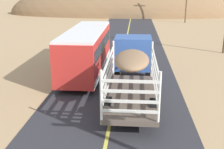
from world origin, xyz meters
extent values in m
cube|color=#3359A5|center=(0.95, 12.86, 1.82)|extent=(2.50, 2.20, 2.20)
cube|color=#192333|center=(0.95, 12.86, 2.27)|extent=(2.53, 1.54, 0.70)
cube|color=brown|center=(0.95, 7.46, 0.72)|extent=(2.50, 6.40, 0.24)
cylinder|color=silver|center=(-0.24, 10.60, 1.94)|extent=(0.12, 0.12, 2.20)
cylinder|color=silver|center=(2.14, 10.60, 1.94)|extent=(0.12, 0.12, 2.20)
cylinder|color=silver|center=(-0.24, 4.32, 1.94)|extent=(0.12, 0.12, 2.20)
cylinder|color=silver|center=(2.14, 4.32, 1.94)|extent=(0.12, 0.12, 2.20)
cube|color=silver|center=(-0.26, 7.46, 1.28)|extent=(0.08, 6.30, 0.12)
cube|color=silver|center=(2.16, 7.46, 1.28)|extent=(0.08, 6.30, 0.12)
cube|color=silver|center=(0.95, 4.30, 1.28)|extent=(2.40, 0.08, 0.12)
cube|color=silver|center=(-0.26, 7.46, 1.72)|extent=(0.08, 6.30, 0.12)
cube|color=silver|center=(2.16, 7.46, 1.72)|extent=(0.08, 6.30, 0.12)
cube|color=silver|center=(0.95, 4.30, 1.72)|extent=(2.40, 0.08, 0.12)
cube|color=silver|center=(-0.26, 7.46, 2.16)|extent=(0.08, 6.30, 0.12)
cube|color=silver|center=(2.16, 7.46, 2.16)|extent=(0.08, 6.30, 0.12)
cube|color=silver|center=(0.95, 4.30, 2.16)|extent=(2.40, 0.08, 0.12)
cube|color=silver|center=(-0.26, 7.46, 2.60)|extent=(0.08, 6.30, 0.12)
cube|color=silver|center=(2.16, 7.46, 2.60)|extent=(0.08, 6.30, 0.12)
cube|color=silver|center=(0.95, 4.30, 2.60)|extent=(2.40, 0.08, 0.12)
ellipsoid|color=#8C6B4C|center=(0.95, 7.46, 2.69)|extent=(1.75, 3.84, 0.70)
cylinder|color=black|center=(-0.14, 12.86, 0.57)|extent=(0.32, 1.10, 1.10)
cylinder|color=black|center=(2.04, 12.86, 0.57)|extent=(0.32, 1.10, 1.10)
cylinder|color=black|center=(-0.14, 6.18, 0.57)|extent=(0.32, 1.10, 1.10)
cylinder|color=black|center=(2.04, 6.18, 0.57)|extent=(0.32, 1.10, 1.10)
cube|color=red|center=(-2.48, 13.87, 1.72)|extent=(2.50, 10.00, 2.70)
cube|color=white|center=(-2.48, 13.87, 3.15)|extent=(2.45, 9.80, 0.16)
cube|color=#192333|center=(-2.48, 13.87, 2.19)|extent=(2.54, 9.20, 0.80)
cube|color=silver|center=(-2.48, 13.87, 0.57)|extent=(2.53, 9.80, 0.36)
cylinder|color=black|center=(-3.58, 17.12, 0.52)|extent=(0.30, 1.00, 1.00)
cylinder|color=black|center=(-1.38, 17.12, 0.52)|extent=(0.30, 1.00, 1.00)
cylinder|color=black|center=(-3.58, 10.62, 0.52)|extent=(0.30, 1.00, 1.00)
cylinder|color=black|center=(-1.38, 10.62, 0.52)|extent=(0.30, 1.00, 1.00)
ellipsoid|color=olive|center=(-0.97, 58.50, 0.00)|extent=(53.02, 18.27, 14.49)
camera|label=1|loc=(1.13, -6.69, 6.33)|focal=46.12mm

